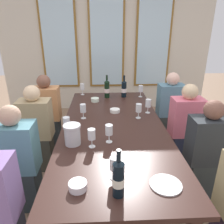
{
  "coord_description": "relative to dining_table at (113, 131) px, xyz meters",
  "views": [
    {
      "loc": [
        -0.12,
        -2.09,
        1.75
      ],
      "look_at": [
        0.0,
        0.27,
        0.79
      ],
      "focal_mm": 34.53,
      "sensor_mm": 36.0,
      "label": 1
    }
  ],
  "objects": [
    {
      "name": "seated_person_4",
      "position": [
        -0.93,
        0.33,
        -0.15
      ],
      "size": [
        0.38,
        0.24,
        1.11
      ],
      "color": "#39372F",
      "rests_on": "ground"
    },
    {
      "name": "wine_bottle_2",
      "position": [
        0.21,
        0.99,
        0.19
      ],
      "size": [
        0.08,
        0.08,
        0.33
      ],
      "color": "black",
      "rests_on": "dining_table"
    },
    {
      "name": "seated_person_5",
      "position": [
        0.93,
        0.31,
        -0.15
      ],
      "size": [
        0.38,
        0.24,
        1.11
      ],
      "color": "#22283C",
      "rests_on": "ground"
    },
    {
      "name": "wine_glass_6",
      "position": [
        0.45,
        0.35,
        0.18
      ],
      "size": [
        0.07,
        0.07,
        0.17
      ],
      "color": "white",
      "rests_on": "dining_table"
    },
    {
      "name": "wine_glass_7",
      "position": [
        -0.42,
        1.14,
        0.18
      ],
      "size": [
        0.07,
        0.07,
        0.17
      ],
      "color": "white",
      "rests_on": "dining_table"
    },
    {
      "name": "seated_person_6",
      "position": [
        -0.93,
        0.89,
        -0.15
      ],
      "size": [
        0.38,
        0.24,
        1.11
      ],
      "color": "#252D30",
      "rests_on": "ground"
    },
    {
      "name": "metal_pitcher",
      "position": [
        -0.39,
        -0.36,
        0.16
      ],
      "size": [
        0.16,
        0.16,
        0.19
      ],
      "color": "silver",
      "rests_on": "dining_table"
    },
    {
      "name": "seated_person_1",
      "position": [
        0.93,
        -0.28,
        -0.15
      ],
      "size": [
        0.38,
        0.24,
        1.11
      ],
      "color": "#313839",
      "rests_on": "ground"
    },
    {
      "name": "wine_bottle_1",
      "position": [
        -0.04,
        0.98,
        0.19
      ],
      "size": [
        0.08,
        0.08,
        0.34
      ],
      "color": "black",
      "rests_on": "dining_table"
    },
    {
      "name": "wine_glass_2",
      "position": [
        -0.06,
        -0.34,
        0.18
      ],
      "size": [
        0.07,
        0.07,
        0.17
      ],
      "color": "white",
      "rests_on": "dining_table"
    },
    {
      "name": "tasting_bowl_2",
      "position": [
        -0.29,
        -0.95,
        0.09
      ],
      "size": [
        0.12,
        0.12,
        0.05
      ],
      "primitive_type": "cylinder",
      "color": "white",
      "rests_on": "dining_table"
    },
    {
      "name": "wine_glass_1",
      "position": [
        -0.04,
        -0.86,
        0.18
      ],
      "size": [
        0.07,
        0.07,
        0.17
      ],
      "color": "white",
      "rests_on": "dining_table"
    },
    {
      "name": "tasting_bowl_1",
      "position": [
        0.04,
        0.39,
        0.08
      ],
      "size": [
        0.12,
        0.12,
        0.04
      ],
      "primitive_type": "cylinder",
      "color": "white",
      "rests_on": "dining_table"
    },
    {
      "name": "back_wall_with_windows",
      "position": [
        0.0,
        2.51,
        0.77
      ],
      "size": [
        4.29,
        0.1,
        2.9
      ],
      "color": "beige",
      "rests_on": "ground"
    },
    {
      "name": "wine_glass_5",
      "position": [
        0.3,
        0.19,
        0.18
      ],
      "size": [
        0.07,
        0.07,
        0.17
      ],
      "color": "white",
      "rests_on": "dining_table"
    },
    {
      "name": "white_plate_0",
      "position": [
        0.31,
        -0.94,
        0.07
      ],
      "size": [
        0.22,
        0.22,
        0.01
      ],
      "primitive_type": "cylinder",
      "color": "white",
      "rests_on": "dining_table"
    },
    {
      "name": "tasting_bowl_0",
      "position": [
        -0.21,
        0.8,
        0.09
      ],
      "size": [
        0.11,
        0.11,
        0.05
      ],
      "primitive_type": "cylinder",
      "color": "white",
      "rests_on": "dining_table"
    },
    {
      "name": "wine_bottle_0",
      "position": [
        -0.02,
        -1.02,
        0.19
      ],
      "size": [
        0.08,
        0.08,
        0.34
      ],
      "color": "black",
      "rests_on": "dining_table"
    },
    {
      "name": "seated_person_0",
      "position": [
        -0.93,
        -0.32,
        -0.15
      ],
      "size": [
        0.38,
        0.24,
        1.11
      ],
      "color": "#2B3539",
      "rests_on": "ground"
    },
    {
      "name": "seated_person_7",
      "position": [
        0.93,
        0.96,
        -0.15
      ],
      "size": [
        0.38,
        0.24,
        1.11
      ],
      "color": "#2F3734",
      "rests_on": "ground"
    },
    {
      "name": "wine_glass_0",
      "position": [
        -0.21,
        -0.42,
        0.18
      ],
      "size": [
        0.07,
        0.07,
        0.17
      ],
      "color": "white",
      "rests_on": "dining_table"
    },
    {
      "name": "ground_plane",
      "position": [
        0.0,
        0.0,
        -0.68
      ],
      "size": [
        12.0,
        12.0,
        0.0
      ],
      "primitive_type": "plane",
      "color": "#866851"
    },
    {
      "name": "wine_glass_4",
      "position": [
        0.46,
        0.99,
        0.18
      ],
      "size": [
        0.07,
        0.07,
        0.17
      ],
      "color": "white",
      "rests_on": "dining_table"
    },
    {
      "name": "wine_glass_8",
      "position": [
        -0.47,
        -0.15,
        0.18
      ],
      "size": [
        0.07,
        0.07,
        0.17
      ],
      "color": "white",
      "rests_on": "dining_table"
    },
    {
      "name": "wine_glass_3",
      "position": [
        -0.34,
        0.22,
        0.18
      ],
      "size": [
        0.07,
        0.07,
        0.17
      ],
      "color": "white",
      "rests_on": "dining_table"
    },
    {
      "name": "dining_table",
      "position": [
        0.0,
        0.0,
        0.0
      ],
      "size": [
        1.09,
        2.43,
        0.74
      ],
      "color": "#351E19",
      "rests_on": "ground"
    }
  ]
}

